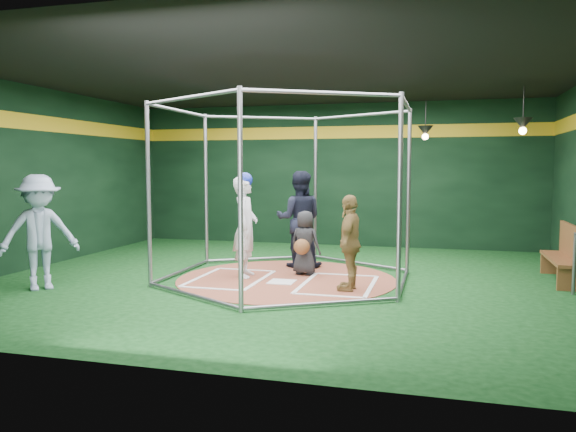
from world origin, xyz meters
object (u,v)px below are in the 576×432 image
(dugout_bench, at_px, (566,253))
(umpire, at_px, (299,219))
(visitor_leopard, at_px, (350,243))
(batter_figure, at_px, (245,225))

(dugout_bench, bearing_deg, umpire, 177.69)
(visitor_leopard, bearing_deg, dugout_bench, 117.89)
(batter_figure, relative_size, dugout_bench, 1.10)
(visitor_leopard, distance_m, dugout_bench, 3.80)
(umpire, bearing_deg, visitor_leopard, 114.71)
(batter_figure, height_order, dugout_bench, batter_figure)
(umpire, bearing_deg, batter_figure, 50.93)
(batter_figure, relative_size, visitor_leopard, 1.22)
(visitor_leopard, xyz_separation_m, dugout_bench, (3.43, 1.62, -0.27))
(batter_figure, bearing_deg, umpire, 61.42)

